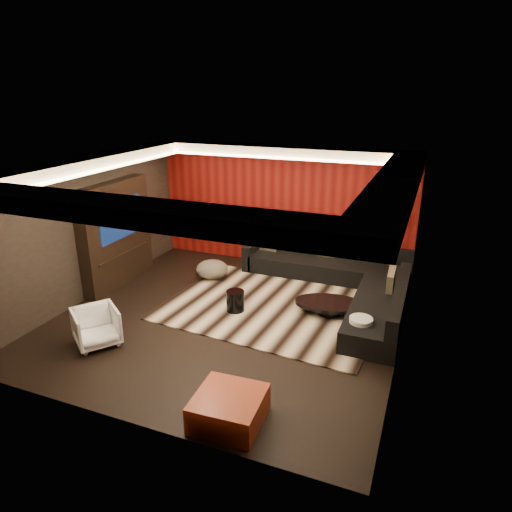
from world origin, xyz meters
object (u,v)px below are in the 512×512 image
at_px(orange_ottoman, 229,408).
at_px(sectional_sofa, 344,281).
at_px(drum_stool, 235,301).
at_px(white_side_table, 360,331).
at_px(coffee_table, 330,307).
at_px(armchair, 96,327).

distance_m(orange_ottoman, sectional_sofa, 4.40).
height_order(drum_stool, white_side_table, white_side_table).
bearing_deg(sectional_sofa, orange_ottoman, -97.42).
distance_m(white_side_table, sectional_sofa, 1.99).
height_order(orange_ottoman, sectional_sofa, sectional_sofa).
bearing_deg(orange_ottoman, coffee_table, 81.32).
bearing_deg(orange_ottoman, white_side_table, 63.86).
relative_size(orange_ottoman, armchair, 1.22).
distance_m(coffee_table, sectional_sofa, 1.02).
distance_m(drum_stool, white_side_table, 2.40).
bearing_deg(orange_ottoman, drum_stool, 112.62).
distance_m(armchair, sectional_sofa, 4.84).
xyz_separation_m(white_side_table, sectional_sofa, (-0.65, 1.88, 0.03)).
relative_size(drum_stool, white_side_table, 0.84).
bearing_deg(white_side_table, orange_ottoman, -116.14).
bearing_deg(white_side_table, sectional_sofa, 109.02).
bearing_deg(armchair, sectional_sofa, -7.08).
relative_size(coffee_table, sectional_sofa, 0.35).
relative_size(orange_ottoman, sectional_sofa, 0.23).
xyz_separation_m(orange_ottoman, armchair, (-2.79, 0.89, 0.13)).
bearing_deg(coffee_table, armchair, -143.20).
bearing_deg(sectional_sofa, drum_stool, -137.59).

